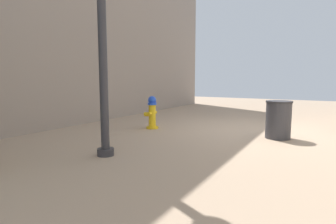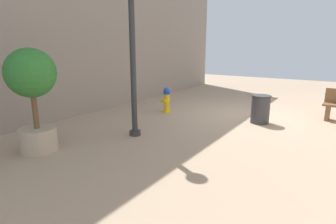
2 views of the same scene
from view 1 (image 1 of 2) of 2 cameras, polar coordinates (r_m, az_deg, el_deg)
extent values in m
plane|color=tan|center=(7.04, 17.95, -3.90)|extent=(23.40, 23.40, 0.00)
cylinder|color=gold|center=(7.12, -3.32, -3.26)|extent=(0.32, 0.32, 0.05)
cylinder|color=gold|center=(7.07, -3.34, -0.78)|extent=(0.19, 0.19, 0.57)
cylinder|color=blue|center=(7.03, -3.36, 1.77)|extent=(0.23, 0.23, 0.06)
sphere|color=blue|center=(7.02, -3.36, 2.49)|extent=(0.21, 0.21, 0.21)
cylinder|color=gold|center=(6.94, -3.88, -0.36)|extent=(0.10, 0.14, 0.08)
cylinder|color=gold|center=(7.18, -2.83, -0.10)|extent=(0.10, 0.14, 0.08)
cylinder|color=gold|center=(7.14, -4.43, -0.48)|extent=(0.15, 0.12, 0.11)
cylinder|color=#2D2D33|center=(4.74, -12.99, -8.19)|extent=(0.28, 0.28, 0.12)
cylinder|color=#2D2D33|center=(4.64, -13.67, 15.79)|extent=(0.14, 0.14, 3.78)
cylinder|color=#38383D|center=(6.33, 22.20, -1.68)|extent=(0.52, 0.52, 0.78)
cylinder|color=#2C2C30|center=(6.29, 22.37, 2.01)|extent=(0.55, 0.55, 0.04)
camera|label=2|loc=(2.24, 175.89, 16.81)|focal=29.12mm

